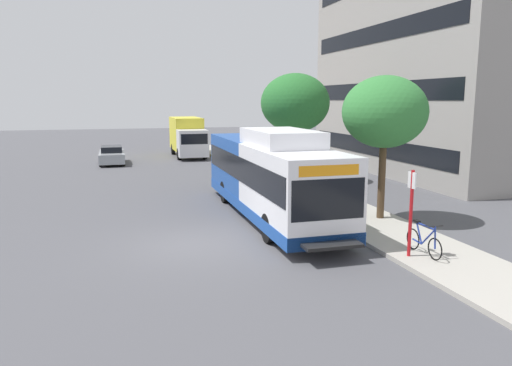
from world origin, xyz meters
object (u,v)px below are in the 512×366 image
object	(u,v)px
bus_stop_sign_pole	(411,207)
street_tree_mid_block	(295,103)
transit_bus	(270,176)
bicycle_parked	(424,241)
box_truck_background	(188,136)
parked_car_far_lane	(112,155)
street_tree_near_stop	(385,112)

from	to	relation	value
bus_stop_sign_pole	street_tree_mid_block	bearing A→B (deg)	83.19
transit_bus	bus_stop_sign_pole	bearing A→B (deg)	-70.19
transit_bus	bicycle_parked	world-z (taller)	transit_bus
street_tree_mid_block	box_truck_background	bearing A→B (deg)	105.80
bicycle_parked	parked_car_far_lane	size ratio (longest dim) A/B	0.39
bus_stop_sign_pole	parked_car_far_lane	bearing A→B (deg)	108.44
bus_stop_sign_pole	street_tree_mid_block	world-z (taller)	street_tree_mid_block
street_tree_near_stop	box_truck_background	xyz separation A→B (m)	(-4.08, 24.38, -2.54)
transit_bus	box_truck_background	world-z (taller)	transit_bus
transit_bus	box_truck_background	xyz separation A→B (m)	(-0.09, 22.46, 0.04)
bicycle_parked	bus_stop_sign_pole	bearing A→B (deg)	-179.66
bus_stop_sign_pole	box_truck_background	bearing A→B (deg)	94.76
transit_bus	bicycle_parked	bearing A→B (deg)	-66.28
street_tree_mid_block	street_tree_near_stop	bearing A→B (deg)	-90.22
bus_stop_sign_pole	parked_car_far_lane	distance (m)	27.13
bicycle_parked	street_tree_mid_block	distance (m)	14.93
transit_bus	bicycle_parked	size ratio (longest dim) A/B	6.96
bus_stop_sign_pole	bicycle_parked	size ratio (longest dim) A/B	1.48
bicycle_parked	street_tree_near_stop	size ratio (longest dim) A/B	0.32
parked_car_far_lane	box_truck_background	distance (m)	7.03
transit_bus	box_truck_background	size ratio (longest dim) A/B	1.75
street_tree_near_stop	street_tree_mid_block	xyz separation A→B (m)	(0.04, 9.82, 0.28)
bus_stop_sign_pole	box_truck_background	distance (m)	29.00
street_tree_near_stop	box_truck_background	distance (m)	24.85
bicycle_parked	box_truck_background	distance (m)	29.07
bicycle_parked	box_truck_background	xyz separation A→B (m)	(-2.91, 28.90, 1.18)
bicycle_parked	box_truck_background	size ratio (longest dim) A/B	0.25
bicycle_parked	street_tree_near_stop	xyz separation A→B (m)	(1.17, 4.52, 3.72)
street_tree_near_stop	bicycle_parked	bearing A→B (deg)	-104.47
transit_bus	parked_car_far_lane	bearing A→B (deg)	107.98
box_truck_background	bus_stop_sign_pole	bearing A→B (deg)	-85.24
street_tree_mid_block	parked_car_far_lane	world-z (taller)	street_tree_mid_block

